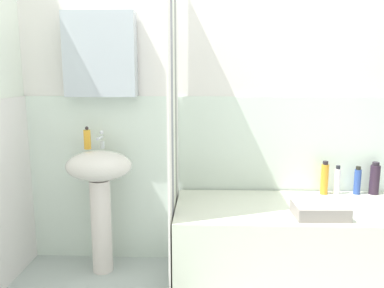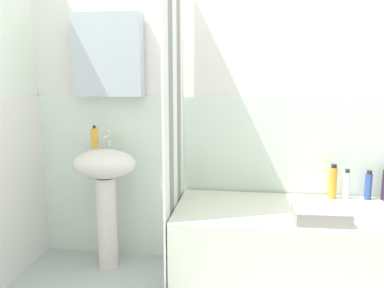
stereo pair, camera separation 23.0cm
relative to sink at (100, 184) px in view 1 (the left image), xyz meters
The scene contains 11 objects.
wall_back_tiled 1.08m from the sink, 14.40° to the left, with size 3.60×0.18×2.40m.
sink is the anchor object (origin of this frame).
faucet 0.30m from the sink, 90.00° to the left, with size 0.03×0.12×0.12m.
soap_dispenser 0.32m from the sink, 142.64° to the left, with size 0.05×0.05×0.15m.
bathtub 1.31m from the sink, ahead, with size 1.45×0.66×0.53m, color silver.
shower_curtain 0.65m from the sink, 15.17° to the right, with size 0.01×0.66×2.00m.
conditioner_bottle 1.88m from the sink, ahead, with size 0.07×0.07×0.23m.
shampoo_bottle 1.76m from the sink, ahead, with size 0.05×0.05×0.20m.
lotion_bottle 1.62m from the sink, ahead, with size 0.04×0.04×0.20m.
body_wash_bottle 1.53m from the sink, ahead, with size 0.05×0.05×0.23m.
towel_folded 1.41m from the sink, 12.95° to the right, with size 0.30×0.21×0.08m, color gray.
Camera 1 is at (-0.26, -1.42, 1.34)m, focal length 35.74 mm.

